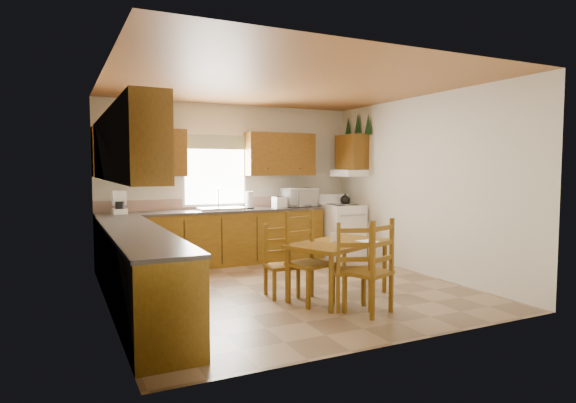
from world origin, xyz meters
name	(u,v)px	position (x,y,z in m)	size (l,w,h in m)	color
floor	(288,289)	(0.00, 0.00, 0.00)	(4.50, 4.50, 0.00)	#8B7254
ceiling	(288,84)	(0.00, 0.00, 2.70)	(4.50, 4.50, 0.00)	#9A6130
wall_left	(106,192)	(-2.25, 0.00, 1.35)	(4.50, 4.50, 0.00)	beige
wall_right	(421,185)	(2.25, 0.00, 1.35)	(4.50, 4.50, 0.00)	beige
wall_back	(231,183)	(0.00, 2.25, 1.35)	(4.50, 4.50, 0.00)	beige
wall_front	(397,198)	(0.00, -2.25, 1.35)	(4.50, 4.50, 0.00)	beige
lower_cab_back	(216,239)	(-0.38, 1.95, 0.44)	(3.75, 0.60, 0.88)	brown
lower_cab_left	(138,273)	(-1.95, -0.15, 0.44)	(0.60, 3.60, 0.88)	brown
counter_back	(216,211)	(-0.38, 1.95, 0.90)	(3.75, 0.63, 0.04)	#3F3A37
counter_left	(137,232)	(-1.95, -0.15, 0.90)	(0.63, 3.60, 0.04)	#3F3A37
backsplash	(211,203)	(-0.38, 2.24, 1.01)	(3.75, 0.01, 0.18)	#987563
upper_cab_back_left	(140,152)	(-1.55, 2.08, 1.85)	(1.41, 0.33, 0.75)	brown
upper_cab_back_right	(280,154)	(0.86, 2.08, 1.85)	(1.25, 0.33, 0.75)	brown
upper_cab_left	(122,146)	(-2.08, -0.15, 1.85)	(0.33, 3.60, 0.75)	brown
upper_cab_stove	(352,152)	(2.08, 1.65, 1.90)	(0.33, 0.62, 0.62)	brown
range_hood	(349,173)	(2.03, 1.65, 1.52)	(0.44, 0.62, 0.12)	white
window_frame	(215,172)	(-0.30, 2.22, 1.55)	(1.13, 0.02, 1.18)	white
window_pane	(215,172)	(-0.30, 2.21, 1.55)	(1.05, 0.01, 1.10)	white
window_valance	(215,142)	(-0.30, 2.19, 2.05)	(1.19, 0.01, 0.24)	#4F623B
sink_basin	(220,209)	(-0.30, 1.95, 0.94)	(0.75, 0.45, 0.04)	silver
pine_decal_a	(368,124)	(2.21, 1.33, 2.38)	(0.22, 0.22, 0.36)	#143614
pine_decal_b	(358,123)	(2.21, 1.65, 2.42)	(0.22, 0.22, 0.36)	#143614
pine_decal_c	(348,127)	(2.21, 1.97, 2.38)	(0.22, 0.22, 0.36)	#143614
stove	(342,231)	(1.88, 1.62, 0.47)	(0.63, 0.65, 0.94)	white
coffeemaker	(120,202)	(-1.89, 1.93, 1.11)	(0.22, 0.26, 0.37)	white
paper_towel	(249,200)	(0.20, 1.92, 1.07)	(0.13, 0.13, 0.29)	white
toaster	(280,202)	(0.74, 1.86, 1.02)	(0.24, 0.15, 0.19)	white
microwave	(300,197)	(1.18, 1.95, 1.09)	(0.55, 0.40, 0.33)	white
dining_table	(338,270)	(0.39, -0.65, 0.35)	(1.31, 0.75, 0.70)	brown
chair_near_left	(351,265)	(0.27, -1.10, 0.50)	(0.42, 0.40, 1.01)	brown
chair_near_right	(368,266)	(0.35, -1.34, 0.53)	(0.44, 0.42, 1.05)	brown
chair_far_left	(282,261)	(-0.23, -0.30, 0.45)	(0.38, 0.36, 0.90)	brown
chair_far_right	(310,258)	(-0.04, -0.70, 0.54)	(0.46, 0.44, 1.09)	brown
table_paper	(370,242)	(0.75, -0.80, 0.70)	(0.23, 0.30, 0.00)	white
table_card	(333,237)	(0.33, -0.62, 0.76)	(0.09, 0.02, 0.12)	white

